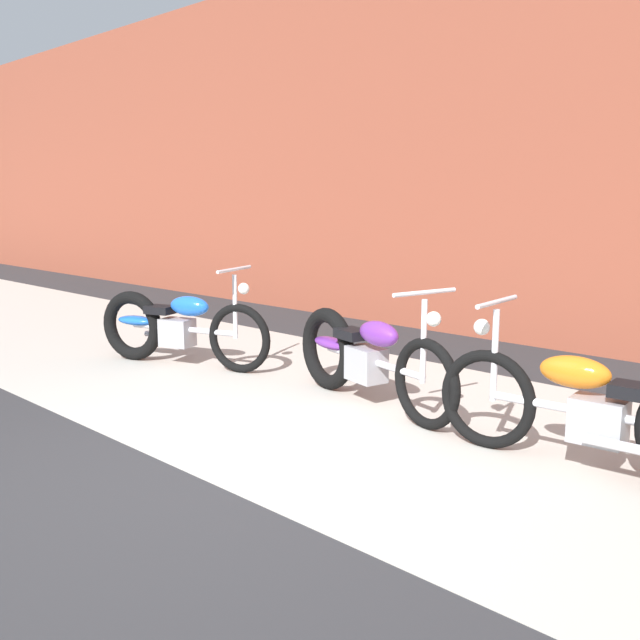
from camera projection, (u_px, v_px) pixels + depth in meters
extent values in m
plane|color=#2D2D30|center=(197.00, 477.00, 4.23)|extent=(80.00, 80.00, 0.00)
cube|color=#B2ADA3|center=(378.00, 413.00, 5.48)|extent=(36.00, 3.50, 0.01)
cube|color=brown|center=(581.00, 130.00, 7.53)|extent=(36.00, 0.50, 4.82)
torus|color=black|center=(239.00, 338.00, 6.72)|extent=(0.67, 0.30, 0.68)
torus|color=black|center=(132.00, 326.00, 7.25)|extent=(0.73, 0.36, 0.73)
cylinder|color=silver|center=(184.00, 329.00, 6.98)|extent=(1.19, 0.45, 0.06)
cube|color=#99999E|center=(177.00, 332.00, 7.02)|extent=(0.37, 0.31, 0.28)
ellipsoid|color=blue|center=(190.00, 306.00, 6.91)|extent=(0.48, 0.32, 0.20)
ellipsoid|color=blue|center=(136.00, 320.00, 7.22)|extent=(0.47, 0.31, 0.10)
cube|color=black|center=(160.00, 310.00, 7.06)|extent=(0.33, 0.28, 0.08)
cylinder|color=silver|center=(235.00, 307.00, 6.68)|extent=(0.06, 0.06, 0.62)
cylinder|color=silver|center=(234.00, 269.00, 6.62)|extent=(0.22, 0.56, 0.03)
sphere|color=white|center=(244.00, 289.00, 6.61)|extent=(0.11, 0.11, 0.11)
cylinder|color=silver|center=(167.00, 336.00, 7.27)|extent=(0.54, 0.23, 0.06)
torus|color=black|center=(426.00, 384.00, 5.08)|extent=(0.68, 0.23, 0.68)
torus|color=black|center=(327.00, 349.00, 6.14)|extent=(0.74, 0.29, 0.73)
cylinder|color=silver|center=(372.00, 361.00, 5.60)|extent=(1.21, 0.34, 0.06)
cube|color=#99999E|center=(366.00, 364.00, 5.68)|extent=(0.36, 0.29, 0.28)
ellipsoid|color=#6B2D93|center=(379.00, 334.00, 5.50)|extent=(0.47, 0.29, 0.20)
ellipsoid|color=#6B2D93|center=(331.00, 343.00, 6.09)|extent=(0.47, 0.28, 0.10)
cube|color=black|center=(352.00, 334.00, 5.80)|extent=(0.32, 0.26, 0.08)
cylinder|color=silver|center=(424.00, 341.00, 5.05)|extent=(0.05, 0.05, 0.62)
cylinder|color=silver|center=(425.00, 292.00, 4.99)|extent=(0.16, 0.57, 0.03)
sphere|color=white|center=(434.00, 319.00, 4.94)|extent=(0.11, 0.11, 0.11)
cylinder|color=silver|center=(363.00, 365.00, 5.97)|extent=(0.55, 0.18, 0.06)
torus|color=black|center=(487.00, 399.00, 4.68)|extent=(0.68, 0.14, 0.68)
cylinder|color=silver|center=(585.00, 412.00, 4.28)|extent=(1.24, 0.17, 0.06)
cube|color=#99999E|center=(598.00, 420.00, 4.24)|extent=(0.34, 0.25, 0.28)
ellipsoid|color=orange|center=(575.00, 372.00, 4.29)|extent=(0.46, 0.23, 0.20)
cube|color=black|center=(636.00, 391.00, 4.08)|extent=(0.30, 0.22, 0.08)
cylinder|color=silver|center=(495.00, 355.00, 4.60)|extent=(0.05, 0.05, 0.62)
cylinder|color=silver|center=(497.00, 302.00, 4.54)|extent=(0.08, 0.58, 0.03)
sphere|color=white|center=(482.00, 327.00, 4.64)|extent=(0.11, 0.11, 0.11)
cylinder|color=silver|center=(632.00, 448.00, 3.99)|extent=(0.55, 0.11, 0.06)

